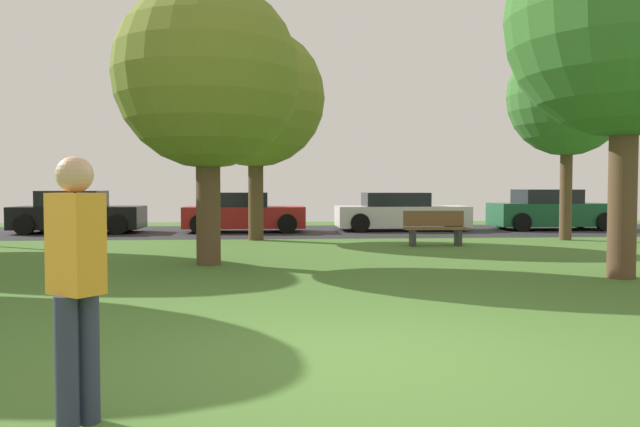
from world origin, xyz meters
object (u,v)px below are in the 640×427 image
object	(u,v)px
birch_tree_lone	(626,20)
parked_car_black	(78,214)
oak_tree_center	(567,97)
park_bench	(435,228)
person_catcher	(76,278)
parked_car_white	(400,213)
parked_car_green	(551,211)
oak_tree_right	(255,98)
parked_car_red	(244,214)
oak_tree_left	(207,77)

from	to	relation	value
birch_tree_lone	parked_car_black	size ratio (longest dim) A/B	1.52
oak_tree_center	park_bench	xyz separation A→B (m)	(-4.21, -1.44, -3.63)
person_catcher	parked_car_white	size ratio (longest dim) A/B	0.37
parked_car_green	oak_tree_center	bearing A→B (deg)	-109.73
oak_tree_right	oak_tree_center	bearing A→B (deg)	-4.14
birch_tree_lone	oak_tree_right	xyz separation A→B (m)	(-6.26, 8.05, -0.21)
parked_car_red	park_bench	bearing A→B (deg)	-46.08
oak_tree_left	parked_car_red	bearing A→B (deg)	88.19
birch_tree_lone	park_bench	world-z (taller)	birch_tree_lone
birch_tree_lone	parked_car_red	xyz separation A→B (m)	(-6.76, 11.34, -3.64)
birch_tree_lone	oak_tree_left	distance (m)	7.45
birch_tree_lone	parked_car_black	xyz separation A→B (m)	(-12.22, 11.29, -3.62)
birch_tree_lone	parked_car_white	size ratio (longest dim) A/B	1.37
oak_tree_left	parked_car_green	world-z (taller)	oak_tree_left
oak_tree_right	park_bench	size ratio (longest dim) A/B	3.79
birch_tree_lone	person_catcher	distance (m)	9.81
person_catcher	parked_car_black	size ratio (longest dim) A/B	0.42
person_catcher	parked_car_green	world-z (taller)	person_catcher
oak_tree_right	park_bench	world-z (taller)	oak_tree_right
park_bench	oak_tree_center	bearing A→B (deg)	-161.16
oak_tree_center	oak_tree_left	xyz separation A→B (m)	(-9.66, -5.06, -0.44)
oak_tree_left	parked_car_red	xyz separation A→B (m)	(0.28, 8.99, -3.03)
park_bench	parked_car_white	bearing A→B (deg)	-92.76
person_catcher	park_bench	bearing A→B (deg)	-77.49
person_catcher	oak_tree_center	bearing A→B (deg)	-88.78
parked_car_white	park_bench	world-z (taller)	parked_car_white
oak_tree_left	parked_car_white	xyz separation A→B (m)	(5.73, 9.35, -3.03)
parked_car_red	parked_car_white	size ratio (longest dim) A/B	0.89
parked_car_red	oak_tree_right	bearing A→B (deg)	-81.42
oak_tree_right	parked_car_red	world-z (taller)	oak_tree_right
parked_car_black	parked_car_green	world-z (taller)	parked_car_green
parked_car_black	parked_car_white	world-z (taller)	parked_car_black
oak_tree_center	parked_car_black	size ratio (longest dim) A/B	1.42
birch_tree_lone	parked_car_white	bearing A→B (deg)	96.39
oak_tree_left	parked_car_white	size ratio (longest dim) A/B	1.20
birch_tree_lone	parked_car_green	size ratio (longest dim) A/B	1.47
oak_tree_center	oak_tree_left	size ratio (longest dim) A/B	1.06
parked_car_black	oak_tree_center	bearing A→B (deg)	-14.67
parked_car_black	parked_car_green	bearing A→B (deg)	1.36
parked_car_red	parked_car_white	world-z (taller)	parked_car_red
person_catcher	parked_car_white	bearing A→B (deg)	-70.91
person_catcher	parked_car_green	xyz separation A→B (m)	(11.19, 17.65, -0.28)
parked_car_red	parked_car_black	bearing A→B (deg)	-179.45
park_bench	parked_car_black	bearing A→B (deg)	-26.58
oak_tree_left	parked_car_white	distance (m)	11.38
oak_tree_center	parked_car_black	world-z (taller)	oak_tree_center
oak_tree_left	park_bench	xyz separation A→B (m)	(5.46, 3.62, -3.19)
oak_tree_left	birch_tree_lone	bearing A→B (deg)	-18.45
parked_car_green	parked_car_red	bearing A→B (deg)	-178.24
oak_tree_center	person_catcher	world-z (taller)	oak_tree_center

